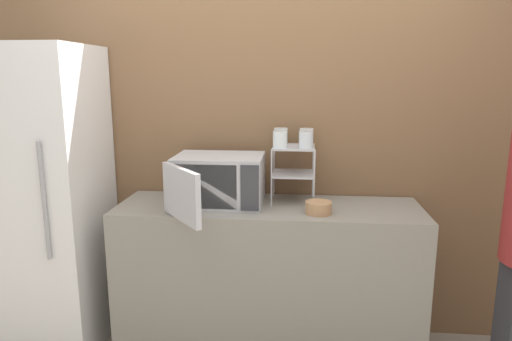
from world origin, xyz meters
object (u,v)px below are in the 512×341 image
glass_front_left (280,139)px  dish_rack (293,162)px  glass_back_right (306,136)px  glass_front_right (306,140)px  refrigerator (41,202)px  glass_back_left (281,136)px  microwave (218,181)px  bowl (318,208)px

glass_front_left → dish_rack: bearing=43.3°
glass_back_right → glass_front_right: 0.15m
dish_rack → refrigerator: 1.57m
glass_front_left → glass_back_left: same height
glass_back_left → microwave: bearing=-150.7°
microwave → glass_back_left: glass_back_left is taller
glass_front_right → refrigerator: 1.66m
microwave → refrigerator: (-1.10, -0.03, -0.15)m
glass_front_right → glass_front_left: bearing=-179.9°
glass_back_right → refrigerator: refrigerator is taller
glass_back_right → glass_front_right: size_ratio=1.00×
glass_front_right → bowl: bearing=-66.7°
glass_front_right → glass_back_left: (-0.15, 0.15, 0.00)m
dish_rack → glass_back_right: size_ratio=3.44×
glass_back_right → bowl: glass_back_right is taller
glass_front_left → refrigerator: (-1.46, -0.08, -0.39)m
glass_back_left → dish_rack: bearing=-44.9°
microwave → refrigerator: bearing=-178.6°
dish_rack → microwave: bearing=-164.4°
microwave → glass_front_left: glass_front_left is taller
glass_back_right → glass_front_left: bearing=-135.6°
glass_back_left → refrigerator: refrigerator is taller
glass_front_left → bowl: bearing=-37.5°
dish_rack → glass_back_left: glass_back_left is taller
glass_front_left → glass_front_right: 0.15m
microwave → glass_front_right: glass_front_right is taller
glass_back_right → glass_front_right: (-0.00, -0.15, 0.00)m
glass_front_left → glass_back_left: size_ratio=1.00×
glass_back_right → glass_front_right: bearing=-91.6°
dish_rack → glass_front_right: bearing=-45.6°
microwave → glass_back_left: 0.48m
glass_front_right → refrigerator: size_ratio=0.05×
glass_back_left → refrigerator: bearing=-171.0°
glass_back_right → glass_back_left: (-0.16, 0.00, 0.00)m
glass_front_right → bowl: size_ratio=0.67×
dish_rack → glass_front_left: (-0.08, -0.07, 0.14)m
microwave → glass_front_left: 0.44m
microwave → bowl: bearing=-11.9°
glass_back_left → refrigerator: size_ratio=0.05×
glass_front_right → refrigerator: bearing=-177.3°
glass_front_left → glass_back_right: size_ratio=1.00×
glass_back_right → glass_back_left: size_ratio=1.00×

